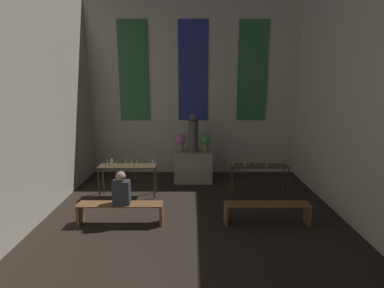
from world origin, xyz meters
name	(u,v)px	position (x,y,z in m)	size (l,w,h in m)	color
wall_back	(192,88)	(0.00, 12.03, 2.85)	(7.08, 0.16, 5.65)	beige
altar	(192,166)	(0.00, 11.03, 0.48)	(1.16, 0.69, 0.95)	#ADA38E
statue	(192,134)	(0.00, 11.03, 1.49)	(0.30, 0.30, 1.17)	#5B5651
flower_vase_left	(180,140)	(-0.38, 11.03, 1.31)	(0.35, 0.35, 0.56)	#937A5B
flower_vase_right	(204,140)	(0.38, 11.03, 1.31)	(0.35, 0.35, 0.56)	#937A5B
candle_rack_left	(126,169)	(-1.78, 9.83, 0.75)	(1.53, 0.45, 1.04)	#473823
candle_rack_right	(258,169)	(1.78, 9.83, 0.75)	(1.53, 0.45, 1.05)	#473823
pew_back_left	(119,209)	(-1.61, 8.18, 0.34)	(1.86, 0.36, 0.47)	brown
pew_back_right	(265,209)	(1.61, 8.18, 0.34)	(1.86, 0.36, 0.47)	brown
person_seated	(120,190)	(-1.57, 8.18, 0.79)	(0.36, 0.24, 0.73)	#383D47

